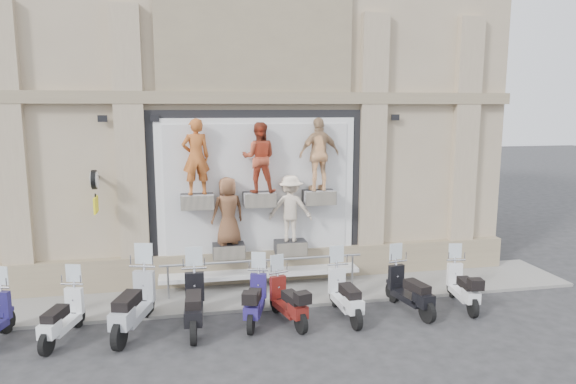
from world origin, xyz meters
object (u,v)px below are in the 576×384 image
object	(u,v)px
scooter_b	(62,307)
scooter_f	(288,292)
scooter_c	(133,293)
scooter_e	(255,291)
clock_sign_bracket	(95,186)
scooter_h	(410,281)
guard_rail	(264,277)
scooter_g	(345,285)
scooter_d	(194,293)
scooter_i	(463,278)

from	to	relation	value
scooter_b	scooter_f	size ratio (longest dim) A/B	1.02
scooter_c	scooter_e	world-z (taller)	scooter_c
scooter_e	scooter_f	size ratio (longest dim) A/B	1.02
clock_sign_bracket	scooter_e	world-z (taller)	clock_sign_bracket
scooter_c	scooter_h	world-z (taller)	scooter_c
clock_sign_bracket	scooter_c	size ratio (longest dim) A/B	0.48
guard_rail	scooter_g	distance (m)	2.32
scooter_d	scooter_h	world-z (taller)	scooter_d
scooter_e	scooter_c	bearing A→B (deg)	-162.86
scooter_b	clock_sign_bracket	bearing A→B (deg)	94.34
scooter_f	scooter_i	xyz separation A→B (m)	(4.17, 0.07, 0.00)
scooter_h	scooter_i	size ratio (longest dim) A/B	1.06
clock_sign_bracket	scooter_b	size ratio (longest dim) A/B	0.59
scooter_h	guard_rail	bearing A→B (deg)	140.38
scooter_e	scooter_f	distance (m)	0.71
scooter_b	scooter_h	size ratio (longest dim) A/B	0.96
scooter_c	scooter_i	size ratio (longest dim) A/B	1.25
scooter_e	guard_rail	bearing A→B (deg)	90.94
scooter_d	scooter_g	world-z (taller)	scooter_d
scooter_c	scooter_b	bearing A→B (deg)	-159.88
scooter_b	scooter_c	bearing A→B (deg)	19.26
guard_rail	scooter_g	world-z (taller)	scooter_g
guard_rail	scooter_b	xyz separation A→B (m)	(-4.31, -1.68, 0.24)
scooter_b	scooter_i	distance (m)	8.75
scooter_c	scooter_f	xyz separation A→B (m)	(3.21, -0.14, -0.17)
scooter_g	scooter_h	size ratio (longest dim) A/B	1.01
scooter_h	scooter_i	world-z (taller)	scooter_h
scooter_g	scooter_h	world-z (taller)	scooter_g
scooter_f	scooter_i	world-z (taller)	scooter_i
clock_sign_bracket	guard_rail	bearing A→B (deg)	-6.84
guard_rail	scooter_i	distance (m)	4.74
clock_sign_bracket	scooter_b	bearing A→B (deg)	-100.84
scooter_e	scooter_h	xyz separation A→B (m)	(3.52, -0.15, 0.03)
clock_sign_bracket	scooter_g	size ratio (longest dim) A/B	0.56
clock_sign_bracket	scooter_c	distance (m)	2.98
scooter_e	scooter_f	world-z (taller)	scooter_e
scooter_d	scooter_e	world-z (taller)	scooter_d
scooter_c	scooter_d	size ratio (longest dim) A/B	1.07
scooter_g	scooter_e	bearing A→B (deg)	172.61
scooter_c	scooter_d	distance (m)	1.23
guard_rail	scooter_f	world-z (taller)	scooter_f
scooter_b	scooter_i	size ratio (longest dim) A/B	1.02
scooter_f	scooter_i	distance (m)	4.17
scooter_e	scooter_h	distance (m)	3.52
scooter_e	scooter_b	bearing A→B (deg)	-161.78
scooter_c	scooter_g	bearing A→B (deg)	14.60
scooter_d	guard_rail	bearing A→B (deg)	46.79
scooter_c	scooter_d	bearing A→B (deg)	12.27
guard_rail	scooter_d	size ratio (longest dim) A/B	2.55
scooter_b	scooter_e	world-z (taller)	scooter_e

